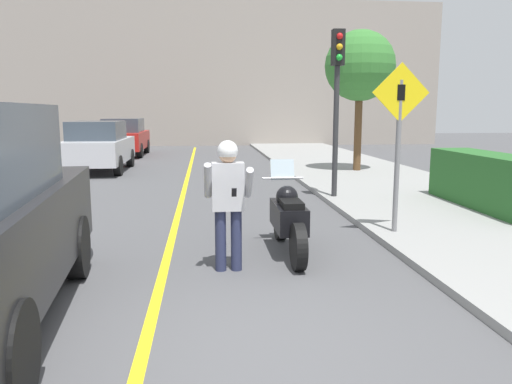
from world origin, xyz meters
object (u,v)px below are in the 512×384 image
Objects in this scene: street_tree at (360,67)px; parked_car_silver at (99,146)px; parked_car_red at (124,137)px; crossing_sign at (399,132)px; traffic_light at (337,82)px; person_biker at (228,193)px; motorcycle at (288,219)px.

parked_car_silver is at bearing 170.41° from street_tree.
parked_car_silver is at bearing -89.22° from parked_car_red.
crossing_sign is 0.60× the size of street_tree.
crossing_sign is at bearing -103.10° from street_tree.
parked_car_silver is (-6.56, 9.67, -0.84)m from crossing_sign.
traffic_light is 14.07m from parked_car_red.
person_biker is at bearing -115.77° from street_tree.
traffic_light reaches higher than person_biker.
traffic_light is 5.32m from street_tree.
crossing_sign is (1.84, 0.68, 1.20)m from motorcycle.
person_biker is at bearing -77.09° from parked_car_red.
person_biker is 0.63× the size of crossing_sign.
motorcycle is 0.59× the size of traffic_light.
parked_car_red is (-6.54, 12.33, -1.79)m from traffic_light.
crossing_sign is 17.06m from parked_car_red.
motorcycle is at bearing 38.81° from person_biker.
parked_car_silver and parked_car_red have the same top height.
person_biker is at bearing -70.88° from parked_car_silver.
street_tree is at bearing 64.23° from person_biker.
street_tree is 11.64m from parked_car_red.
crossing_sign is at bearing 27.01° from person_biker.
crossing_sign reaches higher than parked_car_silver.
crossing_sign is 0.63× the size of parked_car_red.
parked_car_red is at bearing 112.95° from crossing_sign.
parked_car_red is (-0.08, 6.03, 0.00)m from parked_car_silver.
traffic_light reaches higher than crossing_sign.
crossing_sign is (2.73, 1.39, 0.69)m from person_biker.
traffic_light is (1.74, 4.04, 2.14)m from motorcycle.
motorcycle is 0.51× the size of parked_car_red.
street_tree is at bearing -41.07° from parked_car_red.
parked_car_red is (-4.80, 16.37, 0.36)m from motorcycle.
person_biker reaches higher than motorcycle.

